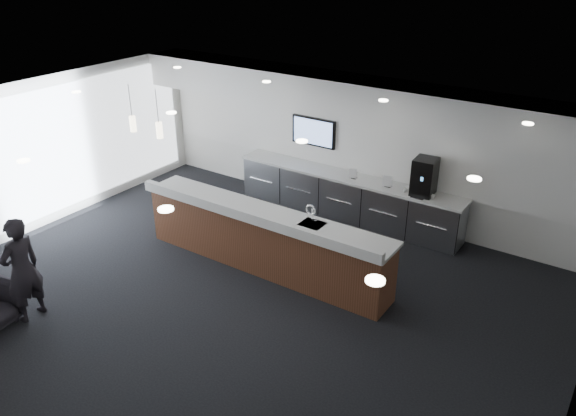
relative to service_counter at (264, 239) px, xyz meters
The scene contains 22 objects.
ground 1.19m from the service_counter, 77.16° to the right, with size 10.00×10.00×0.00m, color black.
ceiling 2.64m from the service_counter, 77.16° to the right, with size 10.00×8.00×0.02m, color black.
back_wall 3.14m from the service_counter, 85.60° to the left, with size 10.00×0.02×3.00m, color white.
left_wall 4.96m from the service_counter, 168.05° to the right, with size 0.02×8.00×3.00m, color white.
soffit_bulkhead 3.29m from the service_counter, 84.82° to the left, with size 10.00×0.90×0.70m, color white.
alcove_panel 3.14m from the service_counter, 85.55° to the left, with size 9.80×0.06×1.40m, color white.
window_blinds_wall 4.92m from the service_counter, 167.95° to the right, with size 0.04×7.36×2.55m, color silver.
back_credenza 2.64m from the service_counter, 85.00° to the left, with size 5.06×0.66×0.95m.
wall_tv 3.18m from the service_counter, 104.89° to the left, with size 1.05×0.08×0.62m.
pendant_left 2.75m from the service_counter, behind, with size 0.12×0.12×0.30m, color beige.
pendant_right 3.33m from the service_counter, behind, with size 0.12×0.12×0.30m, color beige.
ceiling_can_lights 2.61m from the service_counter, 77.16° to the right, with size 7.00×5.00×0.02m, color silver, non-canonical shape.
service_counter is the anchor object (origin of this frame).
coffee_machine 3.32m from the service_counter, 54.55° to the left, with size 0.44×0.56×0.72m.
info_sign_left 2.64m from the service_counter, 81.26° to the left, with size 0.15×0.02×0.21m, color white.
info_sign_right 2.86m from the service_counter, 65.69° to the left, with size 0.18×0.02×0.24m, color white.
lounge_guest 3.91m from the service_counter, 123.85° to the right, with size 0.63×0.41×1.72m, color black.
cup_0 3.32m from the service_counter, 50.11° to the left, with size 0.09×0.09×0.08m, color white.
cup_1 3.24m from the service_counter, 52.03° to the left, with size 0.09×0.09×0.08m, color white.
cup_2 3.15m from the service_counter, 54.05° to the left, with size 0.09×0.09×0.08m, color white.
cup_3 3.07m from the service_counter, 56.18° to the left, with size 0.09×0.09×0.08m, color white.
cup_4 3.00m from the service_counter, 58.43° to the left, with size 0.09×0.09×0.08m, color white.
Camera 1 is at (5.02, -5.97, 5.40)m, focal length 35.00 mm.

